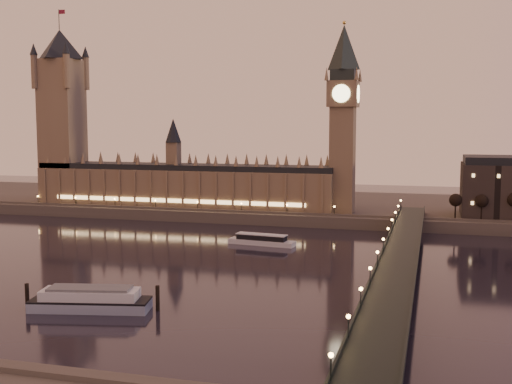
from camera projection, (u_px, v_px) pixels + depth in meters
ground at (163, 263)px, 254.66m from camera, size 700.00×700.00×0.00m
far_embankment at (313, 206)px, 404.31m from camera, size 560.00×130.00×6.00m
palace_of_westminster at (183, 180)px, 378.92m from camera, size 180.00×26.62×52.00m
victoria_tower at (62, 106)px, 395.56m from camera, size 31.68×31.68×118.00m
big_ben at (343, 107)px, 349.21m from camera, size 17.68×17.68×104.00m
westminster_bridge at (399, 263)px, 229.56m from camera, size 13.20×260.00×15.30m
bare_tree_0 at (456, 200)px, 326.81m from camera, size 6.83×6.83×13.89m
bare_tree_1 at (486, 201)px, 322.95m from camera, size 6.83×6.83×13.89m
cruise_boat_a at (262, 240)px, 292.41m from camera, size 31.67×10.38×4.97m
moored_barge at (90, 300)px, 190.11m from camera, size 40.01×17.00×7.49m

